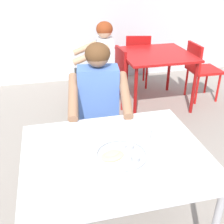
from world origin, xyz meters
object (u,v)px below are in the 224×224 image
at_px(chair_foreground, 98,118).
at_px(table_background_red, 156,59).
at_px(chair_red_far, 137,57).
at_px(drinking_cup, 156,134).
at_px(chair_red_left, 112,74).
at_px(patron_background, 98,59).
at_px(diner_foreground, 99,105).
at_px(chair_red_right, 200,67).
at_px(thali_tray, 121,154).
at_px(table_foreground, 115,162).

height_order(chair_foreground, table_background_red, chair_foreground).
distance_m(table_background_red, chair_red_far, 0.68).
bearing_deg(drinking_cup, chair_red_left, 84.64).
bearing_deg(drinking_cup, patron_background, 90.33).
bearing_deg(patron_background, chair_red_far, 40.70).
xyz_separation_m(chair_red_left, chair_red_far, (0.55, 0.61, 0.02)).
bearing_deg(table_background_red, diner_foreground, -127.82).
distance_m(drinking_cup, chair_red_right, 2.46).
relative_size(chair_foreground, chair_red_far, 1.02).
bearing_deg(chair_red_right, chair_red_far, 137.69).
relative_size(chair_foreground, chair_red_left, 1.06).
bearing_deg(table_background_red, patron_background, 179.17).
bearing_deg(chair_foreground, chair_red_far, 61.34).
relative_size(diner_foreground, table_background_red, 1.35).
xyz_separation_m(drinking_cup, table_background_red, (0.78, 1.96, -0.14)).
relative_size(thali_tray, chair_red_right, 0.38).
distance_m(thali_tray, chair_red_right, 2.71).
relative_size(chair_red_left, chair_red_far, 0.96).
height_order(diner_foreground, table_background_red, diner_foreground).
height_order(thali_tray, patron_background, patron_background).
height_order(thali_tray, drinking_cup, drinking_cup).
xyz_separation_m(chair_red_far, patron_background, (-0.75, -0.64, 0.21)).
bearing_deg(diner_foreground, chair_foreground, 83.54).
bearing_deg(thali_tray, chair_red_far, 69.89).
bearing_deg(table_foreground, chair_red_far, 69.08).
height_order(chair_red_far, patron_background, patron_background).
height_order(table_background_red, chair_red_left, chair_red_left).
xyz_separation_m(table_background_red, chair_red_right, (0.68, -0.00, -0.16)).
bearing_deg(thali_tray, drinking_cup, 23.48).
bearing_deg(table_foreground, table_background_red, 62.19).
bearing_deg(chair_foreground, chair_red_left, 70.18).
xyz_separation_m(chair_foreground, table_background_red, (1.01, 1.11, 0.16)).
bearing_deg(chair_foreground, chair_red_right, 33.25).
bearing_deg(chair_red_left, table_foreground, -102.95).
height_order(thali_tray, diner_foreground, diner_foreground).
height_order(table_foreground, chair_foreground, chair_foreground).
xyz_separation_m(diner_foreground, chair_red_left, (0.44, 1.38, -0.26)).
distance_m(chair_red_right, chair_red_far, 0.98).
bearing_deg(chair_red_right, table_foreground, -130.84).
bearing_deg(patron_background, table_foreground, -97.75).
relative_size(drinking_cup, diner_foreground, 0.07).
relative_size(thali_tray, table_background_red, 0.34).
bearing_deg(chair_red_far, thali_tray, -110.11).
distance_m(table_background_red, chair_red_right, 0.70).
height_order(drinking_cup, chair_red_right, drinking_cup).
xyz_separation_m(table_background_red, chair_red_left, (-0.59, 0.05, -0.18)).
relative_size(chair_foreground, patron_background, 0.73).
relative_size(table_background_red, patron_background, 0.78).
height_order(table_foreground, drinking_cup, drinking_cup).
bearing_deg(chair_foreground, thali_tray, -91.88).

